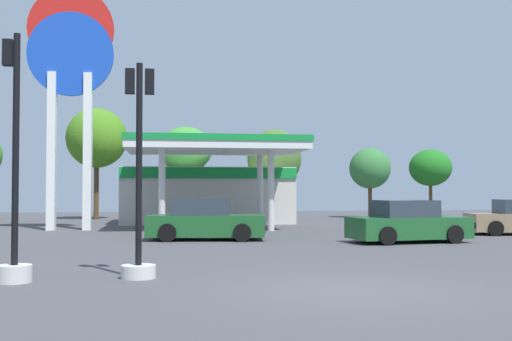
{
  "coord_description": "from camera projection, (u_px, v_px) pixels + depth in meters",
  "views": [
    {
      "loc": [
        -3.6,
        -11.83,
        1.96
      ],
      "look_at": [
        -0.12,
        11.83,
        2.71
      ],
      "focal_mm": 43.6,
      "sensor_mm": 36.0,
      "label": 1
    }
  ],
  "objects": [
    {
      "name": "tree_3",
      "position": [
        274.0,
        159.0,
        41.4
      ],
      "size": [
        3.6,
        3.6,
        6.01
      ],
      "color": "brown",
      "rests_on": "ground"
    },
    {
      "name": "traffic_signal_0",
      "position": [
        14.0,
        213.0,
        13.2
      ],
      "size": [
        0.73,
        0.73,
        5.31
      ],
      "color": "silver",
      "rests_on": "ground"
    },
    {
      "name": "car_2",
      "position": [
        206.0,
        221.0,
        24.35
      ],
      "size": [
        4.76,
        2.51,
        1.63
      ],
      "color": "black",
      "rests_on": "ground"
    },
    {
      "name": "tree_5",
      "position": [
        430.0,
        168.0,
        44.6
      ],
      "size": [
        3.03,
        3.03,
        4.88
      ],
      "color": "brown",
      "rests_on": "ground"
    },
    {
      "name": "ground_plane",
      "position": [
        350.0,
        290.0,
        12.16
      ],
      "size": [
        90.0,
        90.0,
        0.0
      ],
      "primitive_type": "plane",
      "color": "#47474C",
      "rests_on": "ground"
    },
    {
      "name": "traffic_signal_1",
      "position": [
        139.0,
        203.0,
        13.86
      ],
      "size": [
        0.77,
        0.77,
        4.8
      ],
      "color": "silver",
      "rests_on": "ground"
    },
    {
      "name": "tree_2",
      "position": [
        186.0,
        150.0,
        41.82
      ],
      "size": [
        3.56,
        3.56,
        6.22
      ],
      "color": "brown",
      "rests_on": "ground"
    },
    {
      "name": "tree_4",
      "position": [
        370.0,
        169.0,
        43.79
      ],
      "size": [
        2.9,
        2.9,
        4.92
      ],
      "color": "brown",
      "rests_on": "ground"
    },
    {
      "name": "station_pole_sign",
      "position": [
        71.0,
        75.0,
        30.5
      ],
      "size": [
        4.16,
        0.56,
        11.99
      ],
      "color": "white",
      "rests_on": "ground"
    },
    {
      "name": "car_1",
      "position": [
        408.0,
        223.0,
        23.21
      ],
      "size": [
        4.62,
        2.47,
        1.58
      ],
      "color": "black",
      "rests_on": "ground"
    },
    {
      "name": "gas_station",
      "position": [
        207.0,
        189.0,
        36.35
      ],
      "size": [
        9.89,
        12.4,
        4.53
      ],
      "color": "beige",
      "rests_on": "ground"
    },
    {
      "name": "tree_1",
      "position": [
        97.0,
        138.0,
        41.51
      ],
      "size": [
        4.03,
        4.03,
        7.43
      ],
      "color": "brown",
      "rests_on": "ground"
    }
  ]
}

